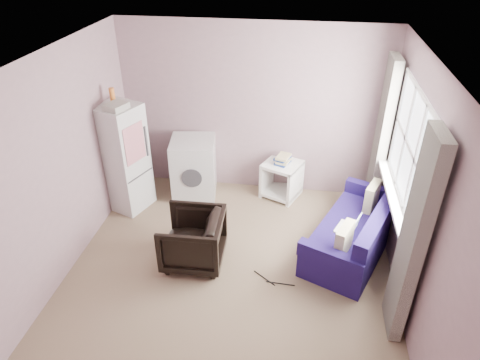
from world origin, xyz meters
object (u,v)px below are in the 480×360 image
object	(u,v)px
side_table	(282,177)
fridge	(124,157)
sofa	(357,234)
armchair	(193,237)
washing_machine	(194,166)

from	to	relation	value
side_table	fridge	bearing A→B (deg)	-164.90
fridge	side_table	xyz separation A→B (m)	(2.17, 0.58, -0.46)
sofa	armchair	bearing A→B (deg)	-143.12
washing_machine	sofa	xyz separation A→B (m)	(2.31, -1.02, -0.19)
fridge	sofa	distance (m)	3.26
armchair	sofa	bearing A→B (deg)	101.82
armchair	fridge	size ratio (longest dim) A/B	0.42
fridge	sofa	bearing A→B (deg)	10.60
washing_machine	sofa	bearing A→B (deg)	-32.29
side_table	sofa	distance (m)	1.53
armchair	washing_machine	bearing A→B (deg)	-168.69
armchair	side_table	world-z (taller)	armchair
washing_machine	side_table	xyz separation A→B (m)	(1.30, 0.14, -0.14)
side_table	sofa	world-z (taller)	sofa
washing_machine	side_table	distance (m)	1.32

